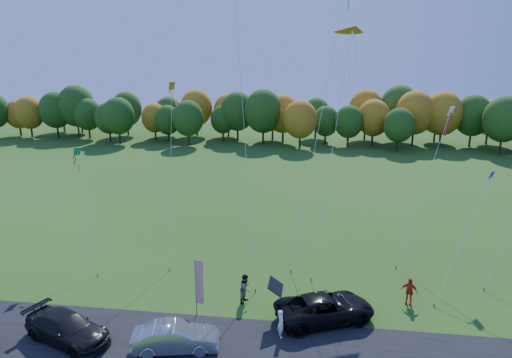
# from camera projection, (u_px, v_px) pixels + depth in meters

# --- Properties ---
(ground) EXTENTS (160.00, 160.00, 0.00)m
(ground) POSITION_uv_depth(u_px,v_px,m) (244.00, 310.00, 28.97)
(ground) COLOR #254F15
(asphalt_strip) EXTENTS (90.00, 6.00, 0.01)m
(asphalt_strip) POSITION_uv_depth(u_px,v_px,m) (232.00, 348.00, 25.14)
(asphalt_strip) COLOR black
(asphalt_strip) RESTS_ON ground
(tree_line) EXTENTS (116.00, 12.00, 10.00)m
(tree_line) POSITION_uv_depth(u_px,v_px,m) (292.00, 145.00, 81.56)
(tree_line) COLOR #1E4711
(tree_line) RESTS_ON ground
(black_suv) EXTENTS (6.64, 4.93, 1.68)m
(black_suv) POSITION_uv_depth(u_px,v_px,m) (325.00, 308.00, 27.61)
(black_suv) COLOR black
(black_suv) RESTS_ON ground
(silver_sedan) EXTENTS (4.94, 2.58, 1.55)m
(silver_sedan) POSITION_uv_depth(u_px,v_px,m) (176.00, 337.00, 24.85)
(silver_sedan) COLOR #A2A3A7
(silver_sedan) RESTS_ON ground
(dark_truck_a) EXTENTS (5.83, 4.00, 1.57)m
(dark_truck_a) POSITION_uv_depth(u_px,v_px,m) (67.00, 328.00, 25.69)
(dark_truck_a) COLOR black
(dark_truck_a) RESTS_ON ground
(person_tailgate_a) EXTENTS (0.59, 0.71, 1.68)m
(person_tailgate_a) POSITION_uv_depth(u_px,v_px,m) (281.00, 323.00, 26.01)
(person_tailgate_a) COLOR white
(person_tailgate_a) RESTS_ON ground
(person_tailgate_b) EXTENTS (0.96, 1.11, 1.93)m
(person_tailgate_b) POSITION_uv_depth(u_px,v_px,m) (246.00, 288.00, 29.67)
(person_tailgate_b) COLOR gray
(person_tailgate_b) RESTS_ON ground
(person_east) EXTENTS (1.15, 0.80, 1.80)m
(person_east) POSITION_uv_depth(u_px,v_px,m) (409.00, 291.00, 29.44)
(person_east) COLOR red
(person_east) RESTS_ON ground
(feather_flag) EXTENTS (0.51, 0.09, 3.85)m
(feather_flag) POSITION_uv_depth(u_px,v_px,m) (198.00, 281.00, 27.69)
(feather_flag) COLOR #999999
(feather_flag) RESTS_ON ground
(kite_delta_blue) EXTENTS (4.94, 11.23, 29.16)m
(kite_delta_blue) POSITION_uv_depth(u_px,v_px,m) (240.00, 76.00, 32.57)
(kite_delta_blue) COLOR #4C3F33
(kite_delta_blue) RESTS_ON ground
(kite_parafoil_orange) EXTENTS (5.50, 13.50, 23.04)m
(kite_parafoil_orange) POSITION_uv_depth(u_px,v_px,m) (322.00, 110.00, 36.88)
(kite_parafoil_orange) COLOR #4C3F33
(kite_parafoil_orange) RESTS_ON ground
(kite_delta_red) EXTENTS (4.07, 11.51, 19.22)m
(kite_delta_red) POSITION_uv_depth(u_px,v_px,m) (334.00, 140.00, 35.21)
(kite_delta_red) COLOR #4C3F33
(kite_delta_red) RESTS_ON ground
(kite_diamond_yellow) EXTENTS (1.77, 6.94, 13.88)m
(kite_diamond_yellow) POSITION_uv_depth(u_px,v_px,m) (171.00, 172.00, 35.60)
(kite_diamond_yellow) COLOR #4C3F33
(kite_diamond_yellow) RESTS_ON ground
(kite_diamond_green) EXTENTS (3.72, 5.10, 8.97)m
(kite_diamond_green) POSITION_uv_depth(u_px,v_px,m) (87.00, 210.00, 34.51)
(kite_diamond_green) COLOR #4C3F33
(kite_diamond_green) RESTS_ON ground
(kite_diamond_white) EXTENTS (4.90, 6.18, 12.05)m
(kite_diamond_white) POSITION_uv_depth(u_px,v_px,m) (424.00, 186.00, 35.45)
(kite_diamond_white) COLOR #4C3F33
(kite_diamond_white) RESTS_ON ground
(kite_diamond_blue_low) EXTENTS (4.66, 5.24, 8.20)m
(kite_diamond_blue_low) POSITION_uv_depth(u_px,v_px,m) (464.00, 237.00, 30.34)
(kite_diamond_blue_low) COLOR #4C3F33
(kite_diamond_blue_low) RESTS_ON ground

